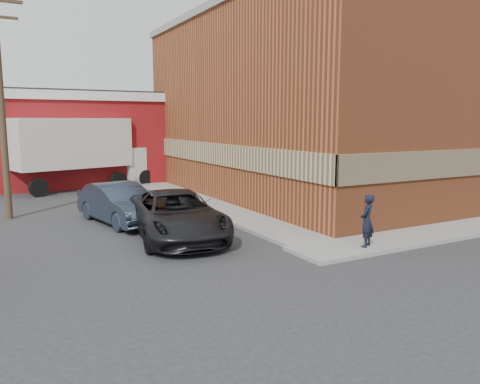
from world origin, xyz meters
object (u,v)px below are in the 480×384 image
sedan (120,203)px  box_truck (84,149)px  man (367,221)px  warehouse (25,138)px  suv_a (176,215)px  utility_pole (1,97)px  brick_building (331,106)px

sedan → box_truck: (0.57, 10.11, 1.55)m
man → warehouse: bearing=-102.2°
sedan → box_truck: size_ratio=0.54×
warehouse → suv_a: 17.51m
utility_pole → man: utility_pole is taller
brick_building → man: brick_building is taller
sedan → utility_pole: bearing=130.6°
man → box_truck: (-4.93, 17.41, 1.40)m
brick_building → man: 12.84m
warehouse → box_truck: bearing=-54.0°
man → sedan: (-5.50, 7.30, -0.15)m
warehouse → box_truck: 4.72m
utility_pole → box_truck: bearing=59.4°
brick_building → warehouse: size_ratio=1.12×
brick_building → warehouse: brick_building is taller
man → brick_building: bearing=-155.8°
sedan → box_truck: box_truck is taller
warehouse → box_truck: (2.75, -3.79, -0.51)m
utility_pole → sedan: 6.16m
sedan → box_truck: 10.24m
man → suv_a: 6.06m
man → sedan: 9.14m
brick_building → suv_a: bearing=-151.6°
warehouse → sedan: warehouse is taller
man → sedan: man is taller
sedan → box_truck: bearing=75.6°
warehouse → man: size_ratio=10.35×
utility_pole → box_truck: utility_pole is taller
brick_building → box_truck: brick_building is taller
warehouse → suv_a: (3.24, -17.09, -2.03)m
suv_a → warehouse: bearing=108.7°
utility_pole → suv_a: 8.67m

